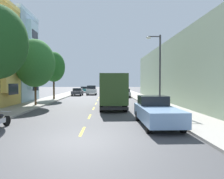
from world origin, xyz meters
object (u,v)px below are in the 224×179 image
(parked_sedan_navy, at_px, (118,89))
(parked_pickup_forest, at_px, (120,90))
(delivery_box_truck, at_px, (112,89))
(moving_white_sedan, at_px, (92,90))
(parked_hatchback_silver, at_px, (125,93))
(parked_pickup_sky, at_px, (156,112))
(parked_sedan_charcoal, at_px, (78,92))
(parked_hatchback_teal, at_px, (84,90))
(street_tree_second, at_px, (35,63))
(street_tree_third, at_px, (54,67))
(parked_sedan_champagne, at_px, (122,91))
(street_lamp, at_px, (158,66))

(parked_sedan_navy, height_order, parked_pickup_forest, parked_pickup_forest)
(delivery_box_truck, bearing_deg, moving_white_sedan, 98.45)
(parked_hatchback_silver, height_order, parked_pickup_sky, parked_pickup_sky)
(parked_pickup_sky, xyz_separation_m, parked_sedan_charcoal, (-8.65, 29.72, -0.08))
(parked_hatchback_teal, bearing_deg, parked_sedan_charcoal, -89.85)
(street_tree_second, distance_m, parked_sedan_charcoal, 19.45)
(street_tree_third, distance_m, parked_sedan_champagne, 16.41)
(delivery_box_truck, bearing_deg, parked_hatchback_silver, 80.77)
(parked_sedan_champagne, distance_m, moving_white_sedan, 6.51)
(street_tree_third, bearing_deg, parked_sedan_navy, 67.54)
(street_tree_second, height_order, moving_white_sedan, street_tree_second)
(parked_pickup_sky, bearing_deg, parked_sedan_navy, 89.93)
(street_lamp, distance_m, parked_sedan_navy, 38.59)
(parked_hatchback_teal, relative_size, parked_sedan_charcoal, 0.88)
(parked_hatchback_teal, bearing_deg, street_lamp, -73.79)
(parked_hatchback_silver, distance_m, parked_sedan_charcoal, 10.21)
(delivery_box_truck, relative_size, parked_sedan_champagne, 1.65)
(parked_sedan_champagne, bearing_deg, parked_hatchback_silver, -89.69)
(parked_sedan_champagne, relative_size, parked_pickup_forest, 0.85)
(parked_pickup_sky, height_order, parked_hatchback_teal, parked_pickup_sky)
(delivery_box_truck, relative_size, parked_pickup_forest, 1.40)
(street_lamp, relative_size, parked_hatchback_teal, 1.67)
(street_lamp, distance_m, parked_sedan_charcoal, 25.54)
(delivery_box_truck, height_order, parked_pickup_forest, delivery_box_truck)
(parked_pickup_sky, relative_size, moving_white_sedan, 1.11)
(parked_pickup_sky, distance_m, parked_hatchback_teal, 43.08)
(parked_sedan_champagne, distance_m, parked_pickup_forest, 6.85)
(street_tree_third, xyz_separation_m, parked_hatchback_teal, (1.99, 23.15, -4.07))
(parked_hatchback_silver, height_order, parked_sedan_champagne, parked_hatchback_silver)
(parked_hatchback_teal, distance_m, parked_sedan_navy, 9.18)
(street_tree_third, distance_m, parked_sedan_navy, 28.39)
(parked_pickup_sky, height_order, parked_sedan_champagne, parked_pickup_sky)
(street_tree_third, bearing_deg, street_lamp, -45.25)
(street_tree_second, height_order, street_tree_third, street_tree_second)
(parked_sedan_navy, distance_m, parked_sedan_champagne, 14.32)
(parked_pickup_forest, bearing_deg, parked_sedan_navy, 89.93)
(street_tree_second, bearing_deg, parked_sedan_charcoal, 83.90)
(parked_hatchback_teal, bearing_deg, parked_pickup_forest, -28.09)
(street_tree_third, distance_m, moving_white_sedan, 14.82)
(parked_sedan_champagne, bearing_deg, parked_pickup_sky, -90.26)
(parked_hatchback_silver, bearing_deg, parked_sedan_charcoal, 149.77)
(street_tree_third, xyz_separation_m, parked_pickup_sky, (10.68, -19.04, -4.00))
(parked_sedan_charcoal, distance_m, moving_white_sedan, 3.87)
(parked_sedan_charcoal, bearing_deg, parked_pickup_forest, 41.92)
(street_tree_third, xyz_separation_m, parked_hatchback_silver, (10.85, 5.54, -4.07))
(parked_hatchback_silver, bearing_deg, street_tree_third, -152.95)
(parked_pickup_sky, height_order, moving_white_sedan, moving_white_sedan)
(parked_pickup_sky, distance_m, parked_sedan_navy, 45.00)
(parked_hatchback_teal, relative_size, moving_white_sedan, 0.84)
(parked_hatchback_silver, xyz_separation_m, parked_sedan_charcoal, (-8.82, 5.14, -0.01))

